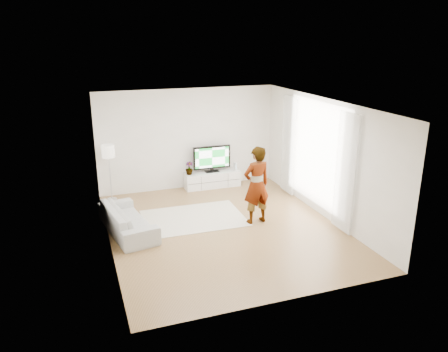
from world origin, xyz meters
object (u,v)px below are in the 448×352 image
object	(u,v)px
player	(256,185)
floor_lamp	(108,154)
sofa	(127,219)
television	(212,158)
media_console	(212,179)
rug	(194,218)

from	to	relation	value
player	floor_lamp	bearing A→B (deg)	-49.16
sofa	television	bearing A→B (deg)	-59.87
player	media_console	bearing A→B (deg)	-94.06
media_console	rug	xyz separation A→B (m)	(-1.12, -2.00, -0.22)
media_console	television	world-z (taller)	television
media_console	rug	world-z (taller)	media_console
media_console	floor_lamp	xyz separation A→B (m)	(-2.83, -0.06, 1.03)
floor_lamp	television	bearing A→B (deg)	1.88
rug	sofa	xyz separation A→B (m)	(-1.57, -0.23, 0.29)
player	floor_lamp	distance (m)	4.02
television	sofa	bearing A→B (deg)	-139.97
rug	player	world-z (taller)	player
rug	player	xyz separation A→B (m)	(1.30, -0.70, 0.91)
floor_lamp	media_console	bearing A→B (deg)	1.32
television	sofa	size ratio (longest dim) A/B	0.53
sofa	floor_lamp	world-z (taller)	floor_lamp
player	television	bearing A→B (deg)	-94.10
rug	player	distance (m)	1.73
television	player	bearing A→B (deg)	-86.18
sofa	floor_lamp	bearing A→B (deg)	-6.27
media_console	rug	distance (m)	2.30
sofa	media_console	bearing A→B (deg)	-60.21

